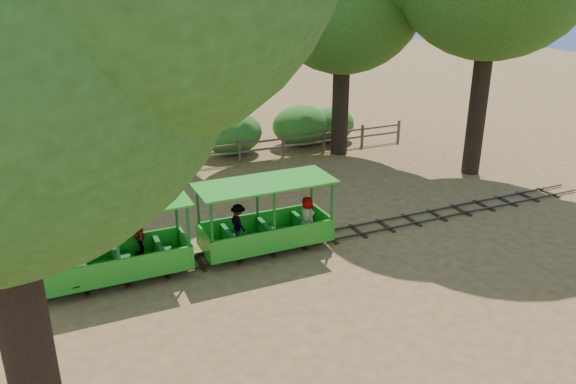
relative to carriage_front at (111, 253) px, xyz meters
name	(u,v)px	position (x,y,z in m)	size (l,w,h in m)	color
ground	(299,244)	(5.29, 0.03, -0.84)	(90.00, 90.00, 0.00)	#A37746
track	(299,242)	(5.29, 0.03, -0.78)	(22.00, 1.00, 0.10)	#3F3D3A
carriage_front	(111,253)	(0.00, 0.00, 0.00)	(3.84, 1.57, 2.00)	green
carriage_rear	(267,225)	(4.25, 0.01, -0.03)	(3.84, 1.57, 2.00)	green
fence	(216,152)	(5.29, 8.03, -0.27)	(18.10, 0.10, 1.00)	brown
shrub_mid_w	(232,133)	(6.42, 9.33, 0.10)	(2.72, 2.09, 1.88)	#2D6B1E
shrub_mid_e	(330,124)	(11.31, 9.33, -0.03)	(2.37, 1.82, 1.64)	#2D6B1E
shrub_east	(301,125)	(9.77, 9.33, 0.09)	(2.71, 2.09, 1.88)	#2D6B1E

